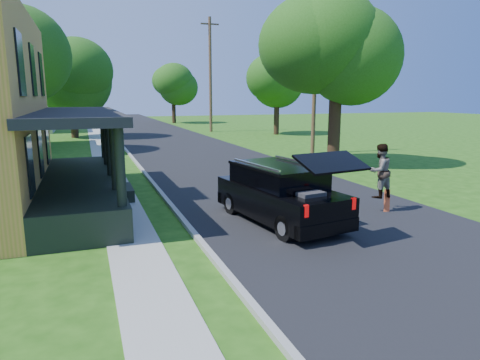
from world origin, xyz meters
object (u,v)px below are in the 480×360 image
object	(u,v)px
skateboarder	(380,171)
tree_right_near	(337,44)
black_suv	(280,193)
utility_pole_near	(315,81)

from	to	relation	value
skateboarder	tree_right_near	xyz separation A→B (m)	(3.53, 8.38, 4.84)
skateboarder	black_suv	bearing A→B (deg)	-9.22
black_suv	utility_pole_near	size ratio (longest dim) A/B	0.57
black_suv	skateboarder	distance (m)	3.45
utility_pole_near	tree_right_near	bearing A→B (deg)	-104.19
black_suv	skateboarder	bearing A→B (deg)	-8.70
utility_pole_near	skateboarder	bearing A→B (deg)	-107.63
skateboarder	utility_pole_near	world-z (taller)	utility_pole_near
tree_right_near	black_suv	bearing A→B (deg)	-129.62
black_suv	skateboarder	world-z (taller)	black_suv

